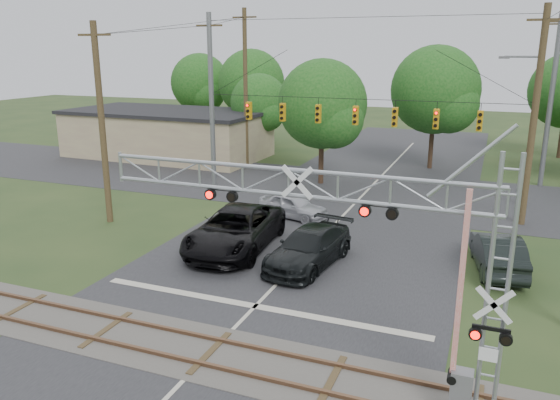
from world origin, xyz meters
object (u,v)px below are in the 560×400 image
at_px(traffic_signal_span, 371,113).
at_px(sedan_silver, 293,206).
at_px(streetlight, 531,123).
at_px(car_dark, 309,248).
at_px(crossing_gantry, 364,246).
at_px(commercial_building, 167,133).
at_px(pickup_black, 235,230).

distance_m(traffic_signal_span, sedan_silver, 7.00).
height_order(traffic_signal_span, streetlight, traffic_signal_span).
bearing_deg(car_dark, crossing_gantry, -55.18).
xyz_separation_m(car_dark, commercial_building, (-20.11, 19.87, 1.24)).
xyz_separation_m(pickup_black, sedan_silver, (0.79, 5.80, -0.28)).
relative_size(pickup_black, commercial_building, 0.40).
bearing_deg(traffic_signal_span, pickup_black, -114.77).
height_order(pickup_black, streetlight, streetlight).
height_order(crossing_gantry, streetlight, streetlight).
distance_m(traffic_signal_span, commercial_building, 23.06).
distance_m(crossing_gantry, car_dark, 10.18).
distance_m(sedan_silver, commercial_building, 21.70).
bearing_deg(pickup_black, commercial_building, 125.21).
height_order(traffic_signal_span, sedan_silver, traffic_signal_span).
xyz_separation_m(sedan_silver, commercial_building, (-16.98, 13.44, 1.36)).
bearing_deg(streetlight, car_dark, -123.10).
bearing_deg(crossing_gantry, pickup_black, 132.04).
bearing_deg(pickup_black, streetlight, 40.76).
distance_m(traffic_signal_span, pickup_black, 11.22).
bearing_deg(traffic_signal_span, crossing_gantry, -77.84).
height_order(pickup_black, commercial_building, commercial_building).
bearing_deg(traffic_signal_span, commercial_building, 153.93).
height_order(traffic_signal_span, commercial_building, traffic_signal_span).
bearing_deg(car_dark, traffic_signal_span, 95.99).
bearing_deg(commercial_building, pickup_black, -48.54).
bearing_deg(car_dark, pickup_black, 178.96).
bearing_deg(crossing_gantry, traffic_signal_span, 102.16).
xyz_separation_m(traffic_signal_span, commercial_building, (-20.46, 10.01, -3.65)).
height_order(crossing_gantry, car_dark, crossing_gantry).
bearing_deg(streetlight, traffic_signal_span, -155.26).
height_order(commercial_building, streetlight, streetlight).
distance_m(pickup_black, commercial_building, 25.18).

